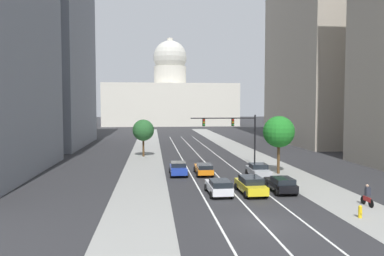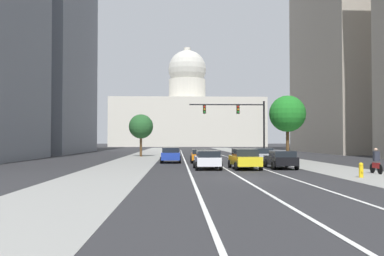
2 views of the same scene
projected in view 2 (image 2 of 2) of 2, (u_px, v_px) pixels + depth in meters
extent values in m
plane|color=#2B2B2D|center=(202.00, 155.00, 65.08)|extent=(400.00, 400.00, 0.00)
cube|color=gray|center=(144.00, 156.00, 59.79)|extent=(5.01, 130.00, 0.01)
cube|color=gray|center=(263.00, 156.00, 60.39)|extent=(5.01, 130.00, 0.01)
cube|color=white|center=(184.00, 159.00, 49.99)|extent=(0.16, 90.00, 0.01)
cube|color=white|center=(209.00, 159.00, 50.10)|extent=(0.16, 90.00, 0.01)
cube|color=white|center=(234.00, 159.00, 50.20)|extent=(0.16, 90.00, 0.01)
cube|color=gray|center=(33.00, 23.00, 76.06)|extent=(17.73, 27.41, 45.67)
cube|color=#9E9384|center=(364.00, 7.00, 77.95)|extent=(19.41, 29.11, 52.31)
cube|color=beige|center=(187.00, 123.00, 152.12)|extent=(51.88, 23.90, 16.37)
cylinder|color=beige|center=(187.00, 90.00, 152.44)|extent=(12.88, 12.88, 7.14)
sphere|color=beige|center=(187.00, 69.00, 152.64)|extent=(13.28, 13.28, 13.28)
cylinder|color=beige|center=(187.00, 52.00, 152.81)|extent=(2.39, 2.39, 3.32)
cube|color=#1E389E|center=(171.00, 156.00, 42.69)|extent=(1.82, 4.16, 0.70)
cube|color=black|center=(171.00, 150.00, 42.73)|extent=(1.66, 2.26, 0.48)
cylinder|color=black|center=(163.00, 159.00, 44.06)|extent=(0.23, 0.64, 0.64)
cylinder|color=black|center=(180.00, 159.00, 44.11)|extent=(0.23, 0.64, 0.64)
cylinder|color=black|center=(161.00, 160.00, 41.25)|extent=(0.23, 0.64, 0.64)
cylinder|color=black|center=(180.00, 160.00, 41.29)|extent=(0.23, 0.64, 0.64)
cube|color=yellow|center=(245.00, 160.00, 33.39)|extent=(1.93, 4.82, 0.69)
cube|color=black|center=(245.00, 152.00, 33.30)|extent=(1.74, 2.55, 0.55)
cylinder|color=black|center=(230.00, 164.00, 34.95)|extent=(0.23, 0.64, 0.64)
cylinder|color=black|center=(252.00, 164.00, 35.05)|extent=(0.23, 0.64, 0.64)
cylinder|color=black|center=(236.00, 166.00, 31.71)|extent=(0.23, 0.64, 0.64)
cylinder|color=black|center=(261.00, 166.00, 31.81)|extent=(0.23, 0.64, 0.64)
cube|color=#B2B5BA|center=(262.00, 157.00, 41.08)|extent=(1.97, 4.27, 0.65)
cube|color=black|center=(262.00, 151.00, 41.11)|extent=(1.77, 1.95, 0.52)
cylinder|color=black|center=(250.00, 160.00, 42.49)|extent=(0.23, 0.64, 0.64)
cylinder|color=black|center=(269.00, 160.00, 42.52)|extent=(0.23, 0.64, 0.64)
cylinder|color=black|center=(255.00, 161.00, 39.61)|extent=(0.23, 0.64, 0.64)
cylinder|color=black|center=(275.00, 161.00, 39.64)|extent=(0.23, 0.64, 0.64)
cube|color=orange|center=(200.00, 156.00, 42.98)|extent=(1.82, 4.76, 0.58)
cube|color=black|center=(201.00, 152.00, 41.86)|extent=(1.63, 2.38, 0.46)
cylinder|color=black|center=(191.00, 159.00, 44.56)|extent=(0.23, 0.64, 0.64)
cylinder|color=black|center=(208.00, 159.00, 44.59)|extent=(0.23, 0.64, 0.64)
cylinder|color=black|center=(192.00, 160.00, 41.35)|extent=(0.23, 0.64, 0.64)
cylinder|color=black|center=(210.00, 160.00, 41.38)|extent=(0.23, 0.64, 0.64)
cube|color=black|center=(280.00, 160.00, 34.00)|extent=(1.76, 4.46, 0.63)
cube|color=black|center=(282.00, 154.00, 33.32)|extent=(1.62, 2.23, 0.46)
cylinder|color=black|center=(265.00, 163.00, 35.47)|extent=(0.22, 0.64, 0.64)
cylinder|color=black|center=(287.00, 163.00, 35.54)|extent=(0.22, 0.64, 0.64)
cylinder|color=black|center=(274.00, 166.00, 32.44)|extent=(0.22, 0.64, 0.64)
cylinder|color=black|center=(297.00, 166.00, 32.51)|extent=(0.22, 0.64, 0.64)
cube|color=silver|center=(207.00, 161.00, 33.30)|extent=(1.83, 4.33, 0.65)
cube|color=black|center=(208.00, 154.00, 32.43)|extent=(1.66, 2.33, 0.48)
cylinder|color=black|center=(195.00, 164.00, 34.71)|extent=(0.23, 0.64, 0.64)
cylinder|color=black|center=(217.00, 164.00, 34.80)|extent=(0.23, 0.64, 0.64)
cylinder|color=black|center=(197.00, 166.00, 31.79)|extent=(0.23, 0.64, 0.64)
cylinder|color=black|center=(221.00, 166.00, 31.87)|extent=(0.23, 0.64, 0.64)
cylinder|color=black|center=(264.00, 130.00, 48.95)|extent=(0.20, 0.20, 6.64)
cylinder|color=black|center=(227.00, 105.00, 48.88)|extent=(8.44, 0.14, 0.14)
cube|color=black|center=(238.00, 109.00, 48.91)|extent=(0.32, 0.28, 0.96)
sphere|color=red|center=(238.00, 107.00, 48.77)|extent=(0.20, 0.20, 0.20)
sphere|color=orange|center=(238.00, 109.00, 48.76)|extent=(0.20, 0.20, 0.20)
sphere|color=green|center=(238.00, 112.00, 48.75)|extent=(0.20, 0.20, 0.20)
cube|color=black|center=(204.00, 109.00, 48.78)|extent=(0.32, 0.28, 0.96)
sphere|color=red|center=(204.00, 107.00, 48.63)|extent=(0.20, 0.20, 0.20)
sphere|color=orange|center=(204.00, 109.00, 48.63)|extent=(0.20, 0.20, 0.20)
sphere|color=green|center=(205.00, 112.00, 48.62)|extent=(0.20, 0.20, 0.20)
cylinder|color=yellow|center=(361.00, 172.00, 25.77)|extent=(0.26, 0.26, 0.70)
sphere|color=yellow|center=(361.00, 165.00, 25.78)|extent=(0.26, 0.26, 0.26)
cylinder|color=yellow|center=(362.00, 171.00, 25.61)|extent=(0.10, 0.12, 0.10)
cylinder|color=black|center=(380.00, 169.00, 28.20)|extent=(0.07, 0.66, 0.66)
cylinder|color=black|center=(372.00, 168.00, 29.23)|extent=(0.07, 0.66, 0.66)
cube|color=#A51919|center=(376.00, 166.00, 28.72)|extent=(0.08, 1.00, 0.36)
cube|color=#262833|center=(376.00, 156.00, 28.69)|extent=(0.37, 0.29, 0.64)
sphere|color=tan|center=(376.00, 150.00, 28.77)|extent=(0.22, 0.22, 0.22)
cylinder|color=#51381E|center=(288.00, 145.00, 42.96)|extent=(0.32, 0.32, 3.59)
sphere|color=#1F7523|center=(287.00, 114.00, 43.04)|extent=(3.62, 3.62, 3.62)
cylinder|color=#51381E|center=(141.00, 146.00, 58.69)|extent=(0.32, 0.32, 2.93)
sphere|color=#25592A|center=(141.00, 126.00, 58.76)|extent=(3.30, 3.30, 3.30)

